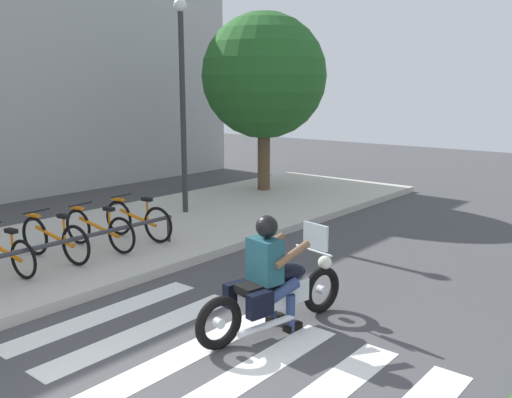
{
  "coord_description": "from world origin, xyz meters",
  "views": [
    {
      "loc": [
        -2.59,
        -3.32,
        2.84
      ],
      "look_at": [
        3.68,
        1.86,
        1.22
      ],
      "focal_mm": 38.45,
      "sensor_mm": 36.0,
      "label": 1
    }
  ],
  "objects": [
    {
      "name": "bicycle_5",
      "position": [
        1.86,
        4.53,
        0.51
      ],
      "size": [
        0.48,
        1.66,
        0.78
      ],
      "color": "black",
      "rests_on": "sidewalk"
    },
    {
      "name": "rider",
      "position": [
        2.25,
        0.47,
        0.82
      ],
      "size": [
        0.7,
        0.62,
        1.43
      ],
      "color": "#1E4C59",
      "rests_on": "ground"
    },
    {
      "name": "street_lamp",
      "position": [
        5.65,
        5.54,
        2.82
      ],
      "size": [
        0.28,
        0.28,
        4.71
      ],
      "color": "#2D2D33",
      "rests_on": "ground"
    },
    {
      "name": "bicycle_6",
      "position": [
        2.69,
        4.53,
        0.5
      ],
      "size": [
        0.48,
        1.71,
        0.76
      ],
      "color": "black",
      "rests_on": "sidewalk"
    },
    {
      "name": "tree_near_rack",
      "position": [
        8.96,
        5.94,
        3.18
      ],
      "size": [
        3.3,
        3.3,
        4.85
      ],
      "color": "brown",
      "rests_on": "ground"
    },
    {
      "name": "crosswalk_stripe_4",
      "position": [
        1.28,
        1.6,
        0.0
      ],
      "size": [
        2.8,
        0.4,
        0.01
      ],
      "primitive_type": "cube",
      "color": "white",
      "rests_on": "ground"
    },
    {
      "name": "crosswalk_stripe_2",
      "position": [
        1.28,
        0.0,
        0.0
      ],
      "size": [
        2.8,
        0.4,
        0.01
      ],
      "primitive_type": "cube",
      "color": "white",
      "rests_on": "ground"
    },
    {
      "name": "crosswalk_stripe_3",
      "position": [
        1.28,
        0.8,
        0.0
      ],
      "size": [
        2.8,
        0.4,
        0.01
      ],
      "primitive_type": "cube",
      "color": "white",
      "rests_on": "ground"
    },
    {
      "name": "bicycle_7",
      "position": [
        3.52,
        4.53,
        0.51
      ],
      "size": [
        0.48,
        1.64,
        0.79
      ],
      "color": "black",
      "rests_on": "sidewalk"
    },
    {
      "name": "motorcycle",
      "position": [
        2.33,
        0.45,
        0.45
      ],
      "size": [
        2.21,
        0.82,
        1.2
      ],
      "color": "black",
      "rests_on": "ground"
    },
    {
      "name": "bicycle_4",
      "position": [
        1.03,
        4.53,
        0.48
      ],
      "size": [
        0.48,
        1.54,
        0.71
      ],
      "color": "black",
      "rests_on": "sidewalk"
    },
    {
      "name": "crosswalk_stripe_5",
      "position": [
        1.28,
        2.4,
        0.0
      ],
      "size": [
        2.8,
        0.4,
        0.01
      ],
      "primitive_type": "cube",
      "color": "white",
      "rests_on": "ground"
    }
  ]
}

